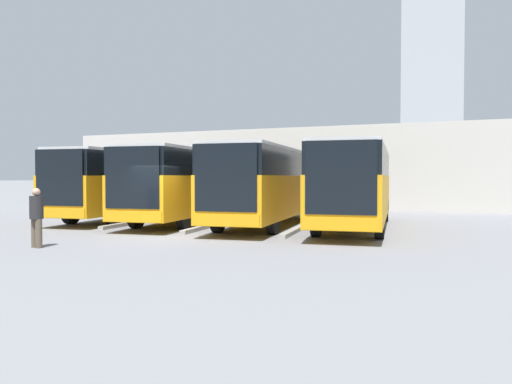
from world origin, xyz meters
TOP-DOWN VIEW (x-y plane):
  - ground_plane at (0.00, 0.00)m, footprint 600.00×600.00m
  - bus_0 at (-5.67, -5.38)m, footprint 3.70×11.65m
  - curb_divider_0 at (-3.78, -3.69)m, footprint 0.92×6.13m
  - bus_1 at (-1.89, -5.27)m, footprint 3.70×11.65m
  - curb_divider_1 at (0.00, -3.58)m, footprint 0.92×6.13m
  - bus_2 at (1.89, -5.41)m, footprint 3.70×11.65m
  - curb_divider_2 at (3.78, -3.71)m, footprint 0.92×6.13m
  - bus_3 at (5.67, -5.83)m, footprint 3.70×11.65m
  - pedestrian at (1.91, 3.99)m, footprint 0.47×0.47m
  - station_building at (0.00, -22.53)m, footprint 36.72×14.62m
  - office_tower at (-1.25, -154.79)m, footprint 18.14×18.14m

SIDE VIEW (x-z plane):
  - ground_plane at x=0.00m, z-range 0.00..0.00m
  - curb_divider_0 at x=-3.78m, z-range 0.00..0.15m
  - curb_divider_1 at x=0.00m, z-range 0.00..0.15m
  - curb_divider_2 at x=3.78m, z-range 0.00..0.15m
  - pedestrian at x=1.91m, z-range 0.07..1.83m
  - bus_0 at x=-5.67m, z-range 0.19..3.50m
  - bus_1 at x=-1.89m, z-range 0.19..3.50m
  - bus_2 at x=1.89m, z-range 0.19..3.50m
  - bus_3 at x=5.67m, z-range 0.19..3.50m
  - station_building at x=0.00m, z-range 0.03..5.45m
  - office_tower at x=-1.25m, z-range -0.60..62.43m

